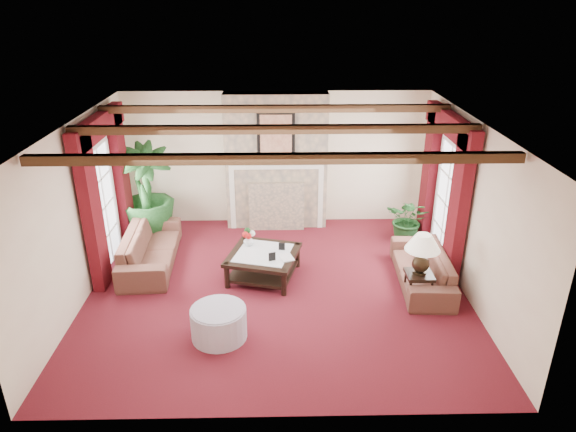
{
  "coord_description": "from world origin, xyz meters",
  "views": [
    {
      "loc": [
        0.03,
        -7.18,
        4.43
      ],
      "look_at": [
        0.19,
        0.4,
        1.11
      ],
      "focal_mm": 32.0,
      "sensor_mm": 36.0,
      "label": 1
    }
  ],
  "objects_px": {
    "sofa_left": "(150,242)",
    "sofa_right": "(423,262)",
    "potted_palm": "(148,212)",
    "ottoman": "(219,323)",
    "side_table": "(418,287)",
    "coffee_table": "(263,265)"
  },
  "relations": [
    {
      "from": "sofa_left",
      "to": "side_table",
      "type": "bearing_deg",
      "value": -109.43
    },
    {
      "from": "sofa_left",
      "to": "coffee_table",
      "type": "xyz_separation_m",
      "value": [
        2.0,
        -0.51,
        -0.19
      ]
    },
    {
      "from": "sofa_right",
      "to": "side_table",
      "type": "height_order",
      "value": "sofa_right"
    },
    {
      "from": "potted_palm",
      "to": "ottoman",
      "type": "height_order",
      "value": "potted_palm"
    },
    {
      "from": "potted_palm",
      "to": "coffee_table",
      "type": "height_order",
      "value": "potted_palm"
    },
    {
      "from": "sofa_left",
      "to": "potted_palm",
      "type": "relative_size",
      "value": 1.02
    },
    {
      "from": "sofa_left",
      "to": "sofa_right",
      "type": "relative_size",
      "value": 1.11
    },
    {
      "from": "potted_palm",
      "to": "side_table",
      "type": "xyz_separation_m",
      "value": [
        4.68,
        -2.37,
        -0.28
      ]
    },
    {
      "from": "coffee_table",
      "to": "side_table",
      "type": "distance_m",
      "value": 2.53
    },
    {
      "from": "sofa_right",
      "to": "side_table",
      "type": "xyz_separation_m",
      "value": [
        -0.2,
        -0.53,
        -0.13
      ]
    },
    {
      "from": "coffee_table",
      "to": "sofa_left",
      "type": "bearing_deg",
      "value": -179.28
    },
    {
      "from": "sofa_left",
      "to": "potted_palm",
      "type": "distance_m",
      "value": 1.12
    },
    {
      "from": "sofa_left",
      "to": "ottoman",
      "type": "relative_size",
      "value": 2.77
    },
    {
      "from": "sofa_left",
      "to": "sofa_right",
      "type": "distance_m",
      "value": 4.67
    },
    {
      "from": "sofa_right",
      "to": "potted_palm",
      "type": "relative_size",
      "value": 0.92
    },
    {
      "from": "coffee_table",
      "to": "ottoman",
      "type": "height_order",
      "value": "ottoman"
    },
    {
      "from": "ottoman",
      "to": "side_table",
      "type": "bearing_deg",
      "value": 16.28
    },
    {
      "from": "sofa_left",
      "to": "side_table",
      "type": "xyz_separation_m",
      "value": [
        4.41,
        -1.28,
        -0.17
      ]
    },
    {
      "from": "coffee_table",
      "to": "sofa_right",
      "type": "bearing_deg",
      "value": 9.76
    },
    {
      "from": "sofa_right",
      "to": "potted_palm",
      "type": "xyz_separation_m",
      "value": [
        -4.88,
        1.84,
        0.15
      ]
    },
    {
      "from": "sofa_left",
      "to": "coffee_table",
      "type": "bearing_deg",
      "value": -107.58
    },
    {
      "from": "side_table",
      "to": "coffee_table",
      "type": "bearing_deg",
      "value": 162.29
    }
  ]
}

